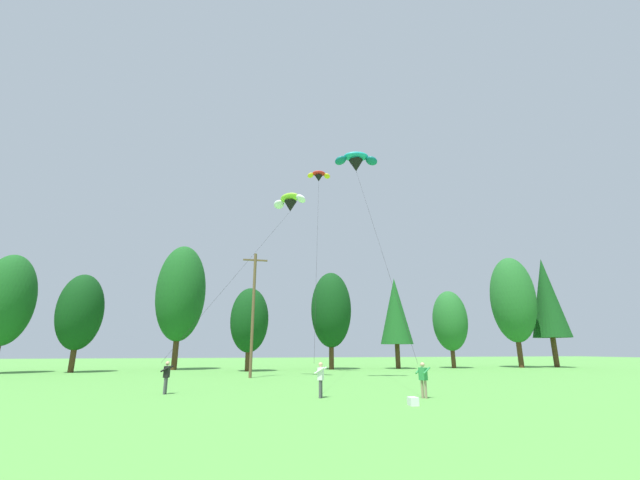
{
  "coord_description": "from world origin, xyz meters",
  "views": [
    {
      "loc": [
        -3.33,
        -1.33,
        2.31
      ],
      "look_at": [
        2.45,
        23.38,
        9.4
      ],
      "focal_mm": 22.06,
      "sensor_mm": 36.0,
      "label": 1
    }
  ],
  "objects_px": {
    "kite_flyer_far": "(423,377)",
    "parafoil_kite_high_lime_white": "(290,202)",
    "utility_pole": "(253,310)",
    "parafoil_kite_mid_red_yellow": "(319,176)",
    "parafoil_kite_far_teal": "(356,161)",
    "kite_flyer_near": "(167,375)",
    "picnic_cooler": "(413,401)",
    "kite_flyer_mid": "(321,377)"
  },
  "relations": [
    {
      "from": "parafoil_kite_far_teal",
      "to": "kite_flyer_far",
      "type": "bearing_deg",
      "value": -93.25
    },
    {
      "from": "picnic_cooler",
      "to": "parafoil_kite_mid_red_yellow",
      "type": "bearing_deg",
      "value": 3.35
    },
    {
      "from": "kite_flyer_mid",
      "to": "picnic_cooler",
      "type": "xyz_separation_m",
      "value": [
        3.23,
        -3.54,
        -0.83
      ]
    },
    {
      "from": "kite_flyer_far",
      "to": "parafoil_kite_mid_red_yellow",
      "type": "height_order",
      "value": "parafoil_kite_mid_red_yellow"
    },
    {
      "from": "kite_flyer_near",
      "to": "kite_flyer_far",
      "type": "bearing_deg",
      "value": -20.96
    },
    {
      "from": "kite_flyer_near",
      "to": "kite_flyer_mid",
      "type": "bearing_deg",
      "value": -24.82
    },
    {
      "from": "utility_pole",
      "to": "kite_flyer_mid",
      "type": "bearing_deg",
      "value": -80.57
    },
    {
      "from": "kite_flyer_near",
      "to": "kite_flyer_mid",
      "type": "distance_m",
      "value": 8.54
    },
    {
      "from": "kite_flyer_far",
      "to": "parafoil_kite_mid_red_yellow",
      "type": "relative_size",
      "value": 0.08
    },
    {
      "from": "utility_pole",
      "to": "kite_flyer_near",
      "type": "relative_size",
      "value": 6.38
    },
    {
      "from": "utility_pole",
      "to": "parafoil_kite_far_teal",
      "type": "bearing_deg",
      "value": -33.21
    },
    {
      "from": "picnic_cooler",
      "to": "parafoil_kite_high_lime_white",
      "type": "bearing_deg",
      "value": 15.31
    },
    {
      "from": "utility_pole",
      "to": "kite_flyer_far",
      "type": "height_order",
      "value": "utility_pole"
    },
    {
      "from": "kite_flyer_near",
      "to": "parafoil_kite_high_lime_white",
      "type": "distance_m",
      "value": 19.79
    },
    {
      "from": "utility_pole",
      "to": "parafoil_kite_high_lime_white",
      "type": "height_order",
      "value": "parafoil_kite_high_lime_white"
    },
    {
      "from": "utility_pole",
      "to": "parafoil_kite_far_teal",
      "type": "height_order",
      "value": "parafoil_kite_far_teal"
    },
    {
      "from": "parafoil_kite_mid_red_yellow",
      "to": "parafoil_kite_high_lime_white",
      "type": "bearing_deg",
      "value": -127.87
    },
    {
      "from": "utility_pole",
      "to": "kite_flyer_far",
      "type": "relative_size",
      "value": 6.38
    },
    {
      "from": "kite_flyer_near",
      "to": "parafoil_kite_mid_red_yellow",
      "type": "xyz_separation_m",
      "value": [
        12.07,
        15.6,
        20.04
      ]
    },
    {
      "from": "parafoil_kite_far_teal",
      "to": "picnic_cooler",
      "type": "relative_size",
      "value": 34.04
    },
    {
      "from": "parafoil_kite_high_lime_white",
      "to": "picnic_cooler",
      "type": "distance_m",
      "value": 23.66
    },
    {
      "from": "kite_flyer_mid",
      "to": "picnic_cooler",
      "type": "height_order",
      "value": "kite_flyer_mid"
    },
    {
      "from": "picnic_cooler",
      "to": "utility_pole",
      "type": "bearing_deg",
      "value": 23.13
    },
    {
      "from": "parafoil_kite_high_lime_white",
      "to": "parafoil_kite_mid_red_yellow",
      "type": "distance_m",
      "value": 8.38
    },
    {
      "from": "parafoil_kite_far_teal",
      "to": "utility_pole",
      "type": "bearing_deg",
      "value": 146.79
    },
    {
      "from": "kite_flyer_far",
      "to": "parafoil_kite_high_lime_white",
      "type": "distance_m",
      "value": 21.74
    },
    {
      "from": "parafoil_kite_high_lime_white",
      "to": "parafoil_kite_far_teal",
      "type": "distance_m",
      "value": 7.23
    },
    {
      "from": "parafoil_kite_mid_red_yellow",
      "to": "parafoil_kite_far_teal",
      "type": "xyz_separation_m",
      "value": [
        1.27,
        -9.25,
        -2.6
      ]
    },
    {
      "from": "kite_flyer_near",
      "to": "kite_flyer_far",
      "type": "xyz_separation_m",
      "value": [
        12.7,
        -4.86,
        0.0
      ]
    },
    {
      "from": "kite_flyer_far",
      "to": "parafoil_kite_far_teal",
      "type": "distance_m",
      "value": 20.75
    },
    {
      "from": "kite_flyer_mid",
      "to": "parafoil_kite_high_lime_white",
      "type": "xyz_separation_m",
      "value": [
        0.36,
        14.1,
        14.67
      ]
    },
    {
      "from": "kite_flyer_near",
      "to": "picnic_cooler",
      "type": "bearing_deg",
      "value": -32.98
    },
    {
      "from": "kite_flyer_mid",
      "to": "picnic_cooler",
      "type": "bearing_deg",
      "value": -47.63
    },
    {
      "from": "parafoil_kite_high_lime_white",
      "to": "parafoil_kite_mid_red_yellow",
      "type": "relative_size",
      "value": 0.75
    },
    {
      "from": "kite_flyer_mid",
      "to": "parafoil_kite_mid_red_yellow",
      "type": "bearing_deg",
      "value": 77.33
    },
    {
      "from": "utility_pole",
      "to": "kite_flyer_mid",
      "type": "xyz_separation_m",
      "value": [
        2.53,
        -15.25,
        -4.66
      ]
    },
    {
      "from": "kite_flyer_near",
      "to": "kite_flyer_mid",
      "type": "height_order",
      "value": "same"
    },
    {
      "from": "utility_pole",
      "to": "parafoil_kite_mid_red_yellow",
      "type": "distance_m",
      "value": 17.29
    },
    {
      "from": "kite_flyer_mid",
      "to": "kite_flyer_far",
      "type": "bearing_deg",
      "value": -14.48
    },
    {
      "from": "parafoil_kite_high_lime_white",
      "to": "picnic_cooler",
      "type": "height_order",
      "value": "parafoil_kite_high_lime_white"
    },
    {
      "from": "utility_pole",
      "to": "kite_flyer_far",
      "type": "distance_m",
      "value": 18.73
    },
    {
      "from": "utility_pole",
      "to": "kite_flyer_far",
      "type": "bearing_deg",
      "value": -65.66
    }
  ]
}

